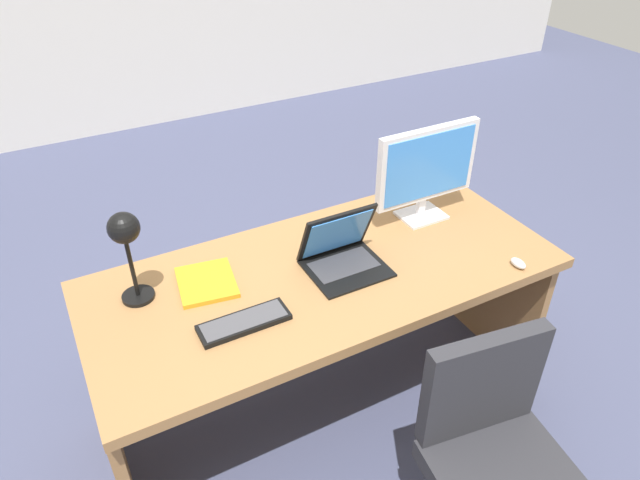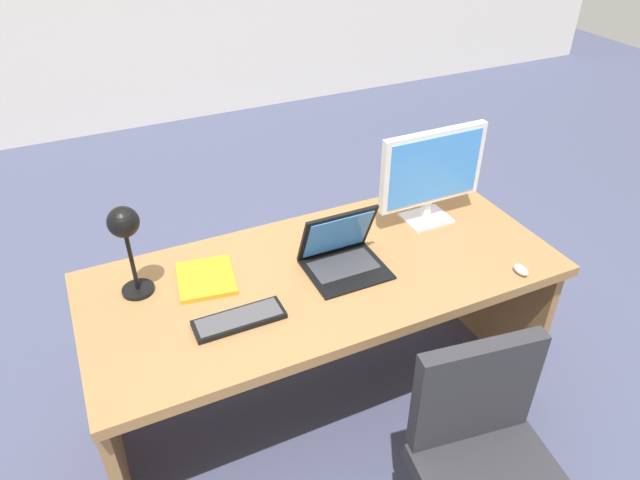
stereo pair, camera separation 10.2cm
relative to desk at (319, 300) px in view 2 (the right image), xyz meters
The scene contains 8 objects.
ground 1.55m from the desk, 90.00° to the left, with size 12.00×12.00×0.00m, color #474C6B.
desk is the anchor object (origin of this frame).
monitor 0.73m from the desk, ahead, with size 0.49×0.16×0.43m.
laptop 0.28m from the desk, 24.59° to the right, with size 0.31×0.27×0.24m.
keyboard 0.48m from the desk, 154.78° to the right, with size 0.32×0.11×0.02m.
mouse 0.82m from the desk, 29.33° to the right, with size 0.04×0.07×0.03m.
desk_lamp 0.84m from the desk, behind, with size 0.12×0.14×0.38m.
book 0.49m from the desk, 168.52° to the left, with size 0.25×0.27×0.02m.
Camera 2 is at (-0.78, -1.63, 2.13)m, focal length 32.30 mm.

